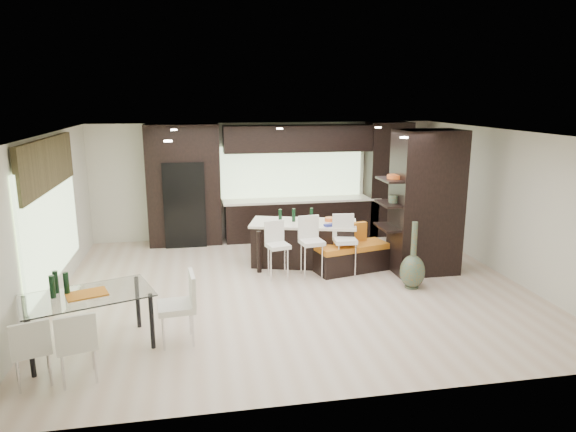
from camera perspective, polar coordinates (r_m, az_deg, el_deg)
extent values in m
plane|color=beige|center=(9.17, 0.68, -7.86)|extent=(8.00, 8.00, 0.00)
cube|color=beige|center=(12.17, -2.47, 3.98)|extent=(8.00, 0.02, 2.70)
cube|color=beige|center=(8.93, -25.36, -0.67)|extent=(0.02, 7.00, 2.70)
cube|color=beige|center=(10.30, 23.11, 1.25)|extent=(0.02, 7.00, 2.70)
cube|color=white|center=(8.58, 0.73, 9.22)|extent=(8.00, 7.00, 0.02)
cube|color=#B2D199|center=(9.11, -24.81, -0.36)|extent=(0.04, 3.20, 1.90)
cube|color=#B2D199|center=(12.19, 0.36, 4.97)|extent=(3.40, 0.04, 1.20)
cube|color=brown|center=(8.96, -25.17, 5.25)|extent=(0.08, 3.00, 0.80)
cube|color=white|center=(8.82, 0.41, 9.20)|extent=(4.00, 3.00, 0.02)
cube|color=black|center=(11.92, 0.14, 3.81)|extent=(6.80, 0.68, 2.70)
cube|color=black|center=(11.76, -11.40, 1.43)|extent=(0.90, 0.68, 1.90)
cube|color=black|center=(9.96, 15.10, 1.48)|extent=(1.20, 0.80, 2.70)
cube|color=black|center=(10.25, 1.72, -3.05)|extent=(2.23, 1.43, 0.86)
cube|color=white|center=(9.45, -1.12, -4.47)|extent=(0.46, 0.46, 0.86)
cube|color=white|center=(9.54, 2.65, -4.12)|extent=(0.46, 0.46, 0.91)
cube|color=white|center=(9.70, 6.31, -3.89)|extent=(0.43, 0.43, 0.92)
cube|color=black|center=(9.96, 7.08, -4.60)|extent=(1.48, 0.85, 0.54)
cube|color=white|center=(7.38, -21.19, -10.96)|extent=(1.82, 1.39, 0.77)
cube|color=white|center=(6.70, -22.40, -13.36)|extent=(0.55, 0.55, 0.83)
cube|color=white|center=(6.84, -26.58, -13.41)|extent=(0.53, 0.53, 0.78)
cube|color=white|center=(7.22, -12.27, -10.32)|extent=(0.53, 0.53, 0.90)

